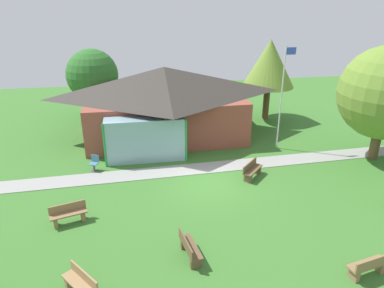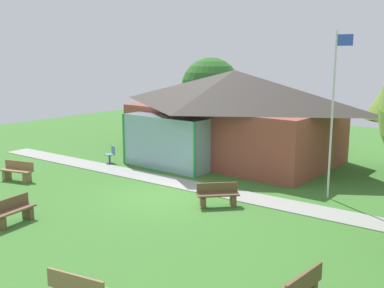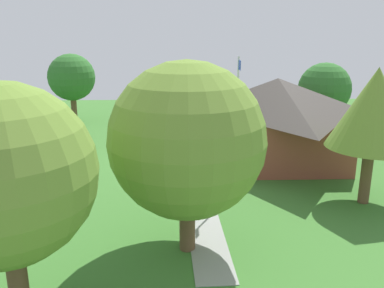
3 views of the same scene
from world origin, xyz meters
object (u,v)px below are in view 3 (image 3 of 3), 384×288
Objects in this scene: bench_front_left at (74,132)px; tree_behind_pavilion_left at (324,89)px; pavilion at (273,114)px; bench_rear_near_path at (164,166)px; bench_lawn_far_right at (45,210)px; patio_chair_west at (198,130)px; flagpole at (237,121)px; bench_front_center at (78,146)px; bench_mid_left at (134,128)px; tree_far_east at (4,175)px; tree_behind_pavilion_right at (374,109)px; tree_east_hedge at (187,141)px; tree_lawn_corner at (72,78)px; bench_front_right at (8,179)px.

tree_behind_pavilion_left is at bearing -34.90° from bench_front_left.
pavilion is 7.89m from bench_rear_near_path.
patio_chair_west is (-13.40, 6.65, 0.01)m from bench_lawn_far_right.
flagpole is at bearing -150.14° from patio_chair_west.
bench_lawn_far_right is (5.30, -4.48, 0.00)m from bench_rear_near_path.
flagpole is 11.68m from bench_front_center.
tree_far_east reaches higher than bench_mid_left.
patio_chair_west is (-10.84, -1.22, -2.99)m from flagpole.
patio_chair_west is (-0.28, 8.83, 0.01)m from bench_front_left.
tree_east_hedge is at bearing -64.72° from tree_behind_pavilion_right.
tree_lawn_corner is 19.74m from tree_behind_pavilion_left.
bench_front_right is 0.25× the size of tree_far_east.
tree_far_east reaches higher than tree_behind_pavilion_right.
patio_chair_west is at bearing -162.38° from bench_front_center.
bench_front_center and bench_rear_near_path have the same top height.
pavilion is 17.15m from tree_lawn_corner.
patio_chair_west is at bearing -150.94° from tree_behind_pavilion_right.
tree_far_east reaches higher than bench_front_left.
tree_far_east is at bearing -38.86° from flagpole.
bench_mid_left is at bearing 142.97° from bench_front_right.
tree_behind_pavilion_right reaches higher than bench_front_left.
bench_lawn_far_right is 6.83m from tree_far_east.
bench_front_center is 17.71m from tree_behind_pavilion_left.
bench_mid_left is at bearing -118.23° from pavilion.
tree_behind_pavilion_right is at bearing 120.04° from tree_far_east.
bench_front_right and bench_mid_left have the same top height.
flagpole is at bearing -102.72° from tree_behind_pavilion_right.
tree_behind_pavilion_left is at bearing 45.06° from bench_lawn_far_right.
patio_chair_west is at bearing 64.31° from tree_lawn_corner.
bench_front_left is 0.96× the size of bench_lawn_far_right.
tree_behind_pavilion_left is at bearing 77.50° from tree_lawn_corner.
bench_front_right is (-1.10, -10.83, -3.01)m from flagpole.
bench_front_left and bench_rear_near_path have the same top height.
pavilion is at bearing -163.71° from tree_behind_pavilion_right.
pavilion reaches higher than bench_front_left.
bench_front_right is 0.27× the size of tree_behind_pavilion_right.
tree_far_east is (9.37, 4.16, 3.55)m from bench_front_right.
bench_front_center is 9.52m from bench_lawn_far_right.
patio_chair_west is at bearing -173.56° from flagpole.
bench_lawn_far_right is 6.97m from tree_east_hedge.
bench_front_right is at bearing 138.35° from bench_mid_left.
bench_lawn_far_right is 13.95m from tree_behind_pavilion_right.
bench_rear_near_path is 0.23× the size of tree_far_east.
bench_front_left is at bearing -6.54° from bench_rear_near_path.
bench_rear_near_path is (-2.74, -3.39, -3.01)m from flagpole.
tree_behind_pavilion_right reaches higher than bench_front_center.
tree_behind_pavilion_left is (-8.67, 11.36, 2.85)m from bench_rear_near_path.
tree_behind_pavilion_left is at bearing 168.91° from tree_behind_pavilion_right.
bench_front_left is at bearing -106.63° from pavilion.
bench_mid_left is at bearing -30.72° from bench_rear_near_path.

